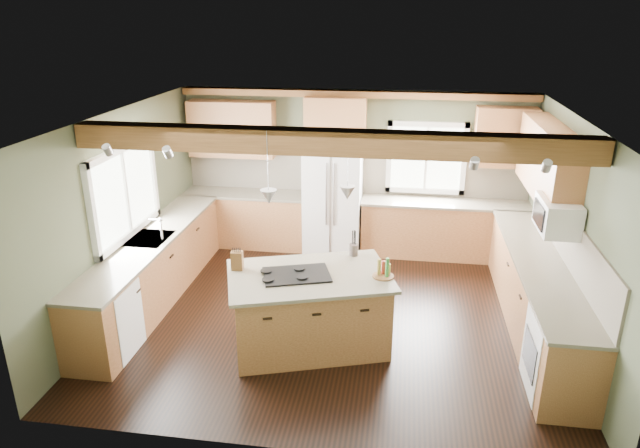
# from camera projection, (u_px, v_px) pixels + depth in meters

# --- Properties ---
(floor) EXTENTS (5.60, 5.60, 0.00)m
(floor) POSITION_uv_depth(u_px,v_px,m) (335.00, 315.00, 7.51)
(floor) COLOR black
(floor) RESTS_ON ground
(ceiling) EXTENTS (5.60, 5.60, 0.00)m
(ceiling) POSITION_uv_depth(u_px,v_px,m) (337.00, 117.00, 6.59)
(ceiling) COLOR silver
(ceiling) RESTS_ON wall_back
(wall_back) EXTENTS (5.60, 0.00, 5.60)m
(wall_back) POSITION_uv_depth(u_px,v_px,m) (354.00, 170.00, 9.36)
(wall_back) COLOR #495039
(wall_back) RESTS_ON ground
(wall_left) EXTENTS (0.00, 5.00, 5.00)m
(wall_left) POSITION_uv_depth(u_px,v_px,m) (123.00, 211.00, 7.44)
(wall_left) COLOR #495039
(wall_left) RESTS_ON ground
(wall_right) EXTENTS (0.00, 5.00, 5.00)m
(wall_right) POSITION_uv_depth(u_px,v_px,m) (573.00, 235.00, 6.66)
(wall_right) COLOR #495039
(wall_right) RESTS_ON ground
(ceiling_beam) EXTENTS (5.55, 0.26, 0.26)m
(ceiling_beam) POSITION_uv_depth(u_px,v_px,m) (328.00, 142.00, 5.96)
(ceiling_beam) COLOR #563418
(ceiling_beam) RESTS_ON ceiling
(soffit_trim) EXTENTS (5.55, 0.20, 0.10)m
(soffit_trim) POSITION_uv_depth(u_px,v_px,m) (355.00, 94.00, 8.83)
(soffit_trim) COLOR #563418
(soffit_trim) RESTS_ON ceiling
(backsplash_back) EXTENTS (5.58, 0.03, 0.58)m
(backsplash_back) POSITION_uv_depth(u_px,v_px,m) (354.00, 175.00, 9.38)
(backsplash_back) COLOR brown
(backsplash_back) RESTS_ON wall_back
(backsplash_right) EXTENTS (0.03, 3.70, 0.58)m
(backsplash_right) POSITION_uv_depth(u_px,v_px,m) (569.00, 240.00, 6.74)
(backsplash_right) COLOR brown
(backsplash_right) RESTS_ON wall_right
(base_cab_back_left) EXTENTS (2.02, 0.60, 0.88)m
(base_cab_back_left) POSITION_uv_depth(u_px,v_px,m) (246.00, 219.00, 9.64)
(base_cab_back_left) COLOR brown
(base_cab_back_left) RESTS_ON floor
(counter_back_left) EXTENTS (2.06, 0.64, 0.04)m
(counter_back_left) POSITION_uv_depth(u_px,v_px,m) (245.00, 193.00, 9.47)
(counter_back_left) COLOR #4D4739
(counter_back_left) RESTS_ON base_cab_back_left
(base_cab_back_right) EXTENTS (2.62, 0.60, 0.88)m
(base_cab_back_right) POSITION_uv_depth(u_px,v_px,m) (444.00, 230.00, 9.18)
(base_cab_back_right) COLOR brown
(base_cab_back_right) RESTS_ON floor
(counter_back_right) EXTENTS (2.66, 0.64, 0.04)m
(counter_back_right) POSITION_uv_depth(u_px,v_px,m) (446.00, 203.00, 9.02)
(counter_back_right) COLOR #4D4739
(counter_back_right) RESTS_ON base_cab_back_right
(base_cab_left) EXTENTS (0.60, 3.70, 0.88)m
(base_cab_left) POSITION_uv_depth(u_px,v_px,m) (153.00, 271.00, 7.75)
(base_cab_left) COLOR brown
(base_cab_left) RESTS_ON floor
(counter_left) EXTENTS (0.64, 3.74, 0.04)m
(counter_left) POSITION_uv_depth(u_px,v_px,m) (150.00, 240.00, 7.58)
(counter_left) COLOR #4D4739
(counter_left) RESTS_ON base_cab_left
(base_cab_right) EXTENTS (0.60, 3.70, 0.88)m
(base_cab_right) POSITION_uv_depth(u_px,v_px,m) (536.00, 297.00, 7.05)
(base_cab_right) COLOR brown
(base_cab_right) RESTS_ON floor
(counter_right) EXTENTS (0.64, 3.74, 0.04)m
(counter_right) POSITION_uv_depth(u_px,v_px,m) (541.00, 263.00, 6.89)
(counter_right) COLOR #4D4739
(counter_right) RESTS_ON base_cab_right
(upper_cab_back_left) EXTENTS (1.40, 0.35, 0.90)m
(upper_cab_back_left) POSITION_uv_depth(u_px,v_px,m) (232.00, 129.00, 9.24)
(upper_cab_back_left) COLOR brown
(upper_cab_back_left) RESTS_ON wall_back
(upper_cab_over_fridge) EXTENTS (0.96, 0.35, 0.70)m
(upper_cab_over_fridge) POSITION_uv_depth(u_px,v_px,m) (335.00, 119.00, 8.94)
(upper_cab_over_fridge) COLOR brown
(upper_cab_over_fridge) RESTS_ON wall_back
(upper_cab_right) EXTENTS (0.35, 2.20, 0.90)m
(upper_cab_right) POSITION_uv_depth(u_px,v_px,m) (548.00, 161.00, 7.29)
(upper_cab_right) COLOR brown
(upper_cab_right) RESTS_ON wall_right
(upper_cab_back_corner) EXTENTS (0.90, 0.35, 0.90)m
(upper_cab_back_corner) POSITION_uv_depth(u_px,v_px,m) (505.00, 137.00, 8.65)
(upper_cab_back_corner) COLOR brown
(upper_cab_back_corner) RESTS_ON wall_back
(window_left) EXTENTS (0.04, 1.60, 1.05)m
(window_left) POSITION_uv_depth(u_px,v_px,m) (124.00, 192.00, 7.39)
(window_left) COLOR white
(window_left) RESTS_ON wall_left
(window_back) EXTENTS (1.10, 0.04, 1.00)m
(window_back) POSITION_uv_depth(u_px,v_px,m) (426.00, 158.00, 9.10)
(window_back) COLOR white
(window_back) RESTS_ON wall_back
(sink) EXTENTS (0.50, 0.65, 0.03)m
(sink) POSITION_uv_depth(u_px,v_px,m) (150.00, 239.00, 7.58)
(sink) COLOR #262628
(sink) RESTS_ON counter_left
(faucet) EXTENTS (0.02, 0.02, 0.28)m
(faucet) POSITION_uv_depth(u_px,v_px,m) (161.00, 230.00, 7.50)
(faucet) COLOR #B2B2B7
(faucet) RESTS_ON sink
(dishwasher) EXTENTS (0.60, 0.60, 0.84)m
(dishwasher) POSITION_uv_depth(u_px,v_px,m) (107.00, 320.00, 6.54)
(dishwasher) COLOR white
(dishwasher) RESTS_ON floor
(oven) EXTENTS (0.60, 0.72, 0.84)m
(oven) POSITION_uv_depth(u_px,v_px,m) (560.00, 356.00, 5.86)
(oven) COLOR white
(oven) RESTS_ON floor
(microwave) EXTENTS (0.40, 0.70, 0.38)m
(microwave) POSITION_uv_depth(u_px,v_px,m) (558.00, 215.00, 6.56)
(microwave) COLOR white
(microwave) RESTS_ON wall_right
(pendant_left) EXTENTS (0.18, 0.18, 0.16)m
(pendant_left) POSITION_uv_depth(u_px,v_px,m) (269.00, 197.00, 6.13)
(pendant_left) COLOR #B2B2B7
(pendant_left) RESTS_ON ceiling
(pendant_right) EXTENTS (0.18, 0.18, 0.16)m
(pendant_right) POSITION_uv_depth(u_px,v_px,m) (347.00, 193.00, 6.27)
(pendant_right) COLOR #B2B2B7
(pendant_right) RESTS_ON ceiling
(refrigerator) EXTENTS (0.90, 0.74, 1.80)m
(refrigerator) POSITION_uv_depth(u_px,v_px,m) (333.00, 199.00, 9.19)
(refrigerator) COLOR white
(refrigerator) RESTS_ON floor
(island) EXTENTS (1.98, 1.55, 0.88)m
(island) POSITION_uv_depth(u_px,v_px,m) (309.00, 311.00, 6.71)
(island) COLOR olive
(island) RESTS_ON floor
(island_top) EXTENTS (2.12, 1.69, 0.04)m
(island_top) POSITION_uv_depth(u_px,v_px,m) (309.00, 276.00, 6.55)
(island_top) COLOR #4D4739
(island_top) RESTS_ON island
(cooktop) EXTENTS (0.87, 0.71, 0.02)m
(cooktop) POSITION_uv_depth(u_px,v_px,m) (297.00, 275.00, 6.51)
(cooktop) COLOR black
(cooktop) RESTS_ON island_top
(knife_block) EXTENTS (0.14, 0.11, 0.22)m
(knife_block) POSITION_uv_depth(u_px,v_px,m) (237.00, 261.00, 6.63)
(knife_block) COLOR brown
(knife_block) RESTS_ON island_top
(utensil_crock) EXTENTS (0.13, 0.13, 0.15)m
(utensil_crock) POSITION_uv_depth(u_px,v_px,m) (354.00, 250.00, 7.03)
(utensil_crock) COLOR #403933
(utensil_crock) RESTS_ON island_top
(bottle_tray) EXTENTS (0.32, 0.32, 0.23)m
(bottle_tray) POSITION_uv_depth(u_px,v_px,m) (384.00, 268.00, 6.45)
(bottle_tray) COLOR brown
(bottle_tray) RESTS_ON island_top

